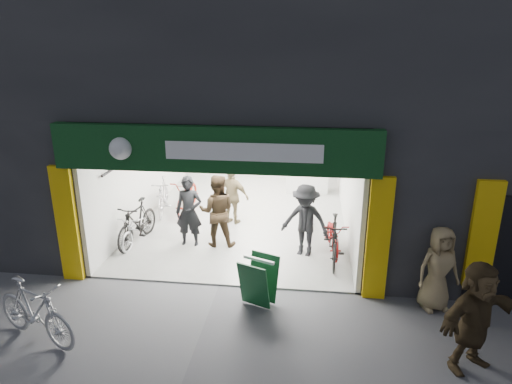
% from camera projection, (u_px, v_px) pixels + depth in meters
% --- Properties ---
extents(ground, '(60.00, 60.00, 0.00)m').
position_uv_depth(ground, '(219.00, 286.00, 9.85)').
color(ground, '#56565B').
rests_on(ground, ground).
extents(building, '(17.00, 10.27, 8.00)m').
position_uv_depth(building, '(280.00, 66.00, 13.04)').
color(building, '#232326').
rests_on(building, ground).
extents(bike_left_front, '(0.70, 1.66, 0.85)m').
position_uv_depth(bike_left_front, '(137.00, 228.00, 11.73)').
color(bike_left_front, silver).
rests_on(bike_left_front, ground).
extents(bike_left_midfront, '(0.84, 1.96, 1.14)m').
position_uv_depth(bike_left_midfront, '(137.00, 223.00, 11.72)').
color(bike_left_midfront, black).
rests_on(bike_left_midfront, ground).
extents(bike_left_midback, '(0.73, 2.03, 1.06)m').
position_uv_depth(bike_left_midback, '(188.00, 195.00, 13.88)').
color(bike_left_midback, '#9C1D0E').
rests_on(bike_left_midback, ground).
extents(bike_left_back, '(0.81, 1.88, 1.09)m').
position_uv_depth(bike_left_back, '(163.00, 196.00, 13.75)').
color(bike_left_back, '#ABABB0').
rests_on(bike_left_back, ground).
extents(bike_right_front, '(0.58, 1.84, 1.10)m').
position_uv_depth(bike_right_front, '(334.00, 240.00, 10.74)').
color(bike_right_front, black).
rests_on(bike_right_front, ground).
extents(bike_right_mid, '(0.75, 1.71, 0.87)m').
position_uv_depth(bike_right_mid, '(333.00, 235.00, 11.29)').
color(bike_right_mid, maroon).
rests_on(bike_right_mid, ground).
extents(bike_right_back, '(0.64, 1.94, 1.15)m').
position_uv_depth(bike_right_back, '(306.00, 211.00, 12.49)').
color(bike_right_back, silver).
rests_on(bike_right_back, ground).
extents(parked_bike, '(2.00, 1.25, 1.17)m').
position_uv_depth(parked_bike, '(35.00, 311.00, 7.91)').
color(parked_bike, '#B0B0B4').
rests_on(parked_bike, ground).
extents(customer_a, '(0.68, 0.45, 1.85)m').
position_uv_depth(customer_a, '(189.00, 212.00, 11.45)').
color(customer_a, black).
rests_on(customer_a, ground).
extents(customer_b, '(0.98, 0.80, 1.90)m').
position_uv_depth(customer_b, '(217.00, 211.00, 11.45)').
color(customer_b, '#342617').
rests_on(customer_b, ground).
extents(customer_c, '(1.33, 1.00, 1.83)m').
position_uv_depth(customer_c, '(305.00, 221.00, 10.92)').
color(customer_c, black).
rests_on(customer_c, ground).
extents(customer_d, '(1.07, 0.70, 1.69)m').
position_uv_depth(customer_d, '(233.00, 196.00, 12.82)').
color(customer_d, olive).
rests_on(customer_d, ground).
extents(pedestrian_near, '(0.96, 0.76, 1.72)m').
position_uv_depth(pedestrian_near, '(438.00, 269.00, 8.79)').
color(pedestrian_near, '#8E7953').
rests_on(pedestrian_near, ground).
extents(pedestrian_far, '(1.77, 1.37, 1.87)m').
position_uv_depth(pedestrian_far, '(475.00, 317.00, 7.15)').
color(pedestrian_far, '#3D2E1B').
rests_on(pedestrian_far, ground).
extents(sandwich_board, '(0.83, 0.84, 0.98)m').
position_uv_depth(sandwich_board, '(259.00, 280.00, 9.02)').
color(sandwich_board, '#0F3F1E').
rests_on(sandwich_board, ground).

